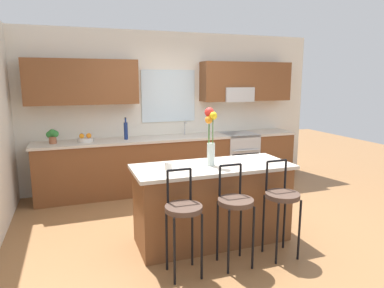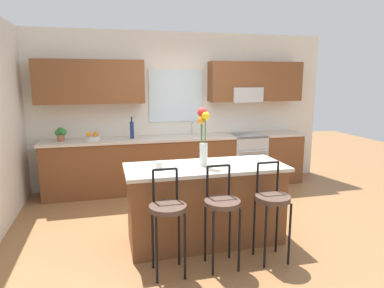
% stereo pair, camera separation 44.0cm
% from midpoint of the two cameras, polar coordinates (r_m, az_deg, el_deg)
% --- Properties ---
extents(ground_plane, '(14.00, 14.00, 0.00)m').
position_cam_midpoint_polar(ground_plane, '(4.63, 0.41, -13.45)').
color(ground_plane, olive).
extents(back_wall_assembly, '(5.60, 0.50, 2.70)m').
position_cam_midpoint_polar(back_wall_assembly, '(6.14, -5.75, 7.05)').
color(back_wall_assembly, silver).
rests_on(back_wall_assembly, ground).
extents(counter_run, '(4.56, 0.64, 0.92)m').
position_cam_midpoint_polar(counter_run, '(6.02, -5.11, -3.07)').
color(counter_run, brown).
rests_on(counter_run, ground).
extents(sink_faucet, '(0.02, 0.13, 0.23)m').
position_cam_midpoint_polar(sink_faucet, '(6.11, -3.24, 2.84)').
color(sink_faucet, '#B7BABC').
rests_on(sink_faucet, counter_run).
extents(oven_range, '(0.60, 0.64, 0.92)m').
position_cam_midpoint_polar(oven_range, '(6.41, 5.66, -2.29)').
color(oven_range, '#B7BABC').
rests_on(oven_range, ground).
extents(kitchen_island, '(1.84, 0.75, 0.92)m').
position_cam_midpoint_polar(kitchen_island, '(4.09, 0.28, -9.77)').
color(kitchen_island, brown).
rests_on(kitchen_island, ground).
extents(bar_stool_near, '(0.36, 0.36, 1.04)m').
position_cam_midpoint_polar(bar_stool_near, '(3.35, -5.27, -11.38)').
color(bar_stool_near, black).
rests_on(bar_stool_near, ground).
extents(bar_stool_middle, '(0.36, 0.36, 1.04)m').
position_cam_midpoint_polar(bar_stool_middle, '(3.52, 3.58, -10.28)').
color(bar_stool_middle, black).
rests_on(bar_stool_middle, ground).
extents(bar_stool_far, '(0.36, 0.36, 1.04)m').
position_cam_midpoint_polar(bar_stool_far, '(3.75, 11.43, -9.09)').
color(bar_stool_far, black).
rests_on(bar_stool_far, ground).
extents(flower_vase, '(0.14, 0.16, 0.66)m').
position_cam_midpoint_polar(flower_vase, '(3.87, -0.12, 2.13)').
color(flower_vase, silver).
rests_on(flower_vase, kitchen_island).
extents(mug_ceramic, '(0.08, 0.08, 0.09)m').
position_cam_midpoint_polar(mug_ceramic, '(3.75, -7.33, -3.71)').
color(mug_ceramic, silver).
rests_on(mug_ceramic, kitchen_island).
extents(fruit_bowl_oranges, '(0.24, 0.24, 0.13)m').
position_cam_midpoint_polar(fruit_bowl_oranges, '(5.74, -19.37, 0.78)').
color(fruit_bowl_oranges, silver).
rests_on(fruit_bowl_oranges, counter_run).
extents(bottle_olive_oil, '(0.06, 0.06, 0.36)m').
position_cam_midpoint_polar(bottle_olive_oil, '(5.76, -13.08, 2.20)').
color(bottle_olive_oil, navy).
rests_on(bottle_olive_oil, counter_run).
extents(potted_plant_small, '(0.19, 0.13, 0.22)m').
position_cam_midpoint_polar(potted_plant_small, '(5.75, -24.19, 1.30)').
color(potted_plant_small, '#9E5B3D').
rests_on(potted_plant_small, counter_run).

